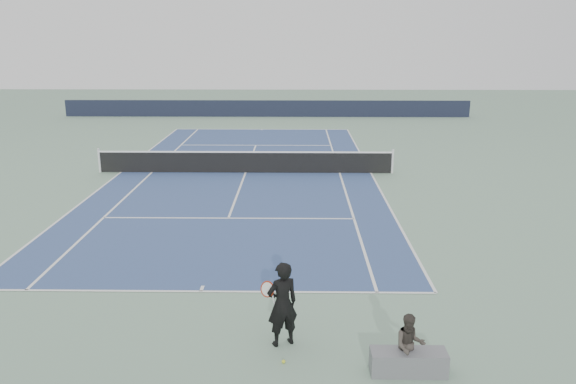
{
  "coord_description": "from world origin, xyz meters",
  "views": [
    {
      "loc": [
        2.22,
        -23.85,
        5.76
      ],
      "look_at": [
        1.97,
        -7.08,
        1.1
      ],
      "focal_mm": 35.0,
      "sensor_mm": 36.0,
      "label": 1
    }
  ],
  "objects_px": {
    "tennis_ball": "(284,362)",
    "spectator_bench": "(409,353)",
    "tennis_player": "(282,304)",
    "tennis_net": "(245,162)"
  },
  "relations": [
    {
      "from": "tennis_ball",
      "to": "spectator_bench",
      "type": "distance_m",
      "value": 2.26
    },
    {
      "from": "tennis_net",
      "to": "tennis_ball",
      "type": "relative_size",
      "value": 187.72
    },
    {
      "from": "tennis_net",
      "to": "spectator_bench",
      "type": "distance_m",
      "value": 15.67
    },
    {
      "from": "tennis_player",
      "to": "spectator_bench",
      "type": "height_order",
      "value": "tennis_player"
    },
    {
      "from": "tennis_ball",
      "to": "spectator_bench",
      "type": "height_order",
      "value": "spectator_bench"
    },
    {
      "from": "tennis_net",
      "to": "tennis_ball",
      "type": "bearing_deg",
      "value": -82.31
    },
    {
      "from": "tennis_net",
      "to": "tennis_ball",
      "type": "distance_m",
      "value": 14.96
    },
    {
      "from": "tennis_net",
      "to": "tennis_player",
      "type": "height_order",
      "value": "tennis_player"
    },
    {
      "from": "tennis_player",
      "to": "tennis_ball",
      "type": "bearing_deg",
      "value": -86.81
    },
    {
      "from": "spectator_bench",
      "to": "tennis_ball",
      "type": "bearing_deg",
      "value": 173.07
    }
  ]
}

